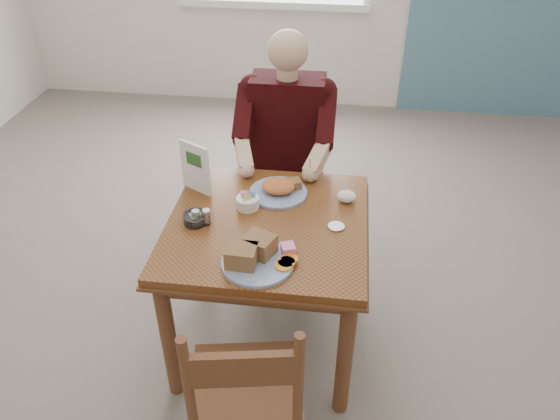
# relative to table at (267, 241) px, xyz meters

# --- Properties ---
(floor) EXTENTS (6.00, 6.00, 0.00)m
(floor) POSITION_rel_table_xyz_m (0.00, 0.00, -0.64)
(floor) COLOR #74675D
(floor) RESTS_ON ground
(lemon_wedge) EXTENTS (0.06, 0.05, 0.03)m
(lemon_wedge) POSITION_rel_table_xyz_m (-0.07, -0.22, 0.13)
(lemon_wedge) COLOR yellow
(lemon_wedge) RESTS_ON table
(napkin) EXTENTS (0.11, 0.10, 0.06)m
(napkin) POSITION_rel_table_xyz_m (0.35, 0.21, 0.14)
(napkin) COLOR white
(napkin) RESTS_ON table
(metal_dish) EXTENTS (0.08, 0.08, 0.01)m
(metal_dish) POSITION_rel_table_xyz_m (0.31, -0.00, 0.12)
(metal_dish) COLOR silver
(metal_dish) RESTS_ON table
(table) EXTENTS (0.92, 0.92, 0.75)m
(table) POSITION_rel_table_xyz_m (0.00, 0.00, 0.00)
(table) COLOR brown
(table) RESTS_ON ground
(chair_far) EXTENTS (0.42, 0.42, 0.95)m
(chair_far) POSITION_rel_table_xyz_m (0.00, 0.80, -0.16)
(chair_far) COLOR brown
(chair_far) RESTS_ON ground
(chair_near) EXTENTS (0.49, 0.49, 0.95)m
(chair_near) POSITION_rel_table_xyz_m (0.03, -0.73, -0.16)
(chair_near) COLOR brown
(chair_near) RESTS_ON ground
(diner) EXTENTS (0.53, 0.56, 1.39)m
(diner) POSITION_rel_table_xyz_m (0.00, 0.71, 0.17)
(diner) COLOR gray
(diner) RESTS_ON chair_far
(near_plate) EXTENTS (0.35, 0.35, 0.10)m
(near_plate) POSITION_rel_table_xyz_m (-0.00, -0.28, 0.15)
(near_plate) COLOR white
(near_plate) RESTS_ON table
(far_plate) EXTENTS (0.36, 0.36, 0.08)m
(far_plate) POSITION_rel_table_xyz_m (0.03, 0.24, 0.14)
(far_plate) COLOR white
(far_plate) RESTS_ON table
(caddy) EXTENTS (0.11, 0.11, 0.08)m
(caddy) POSITION_rel_table_xyz_m (-0.11, 0.10, 0.14)
(caddy) COLOR white
(caddy) RESTS_ON table
(shakers) EXTENTS (0.09, 0.05, 0.08)m
(shakers) POSITION_rel_table_xyz_m (-0.29, -0.06, 0.15)
(shakers) COLOR white
(shakers) RESTS_ON table
(creamer) EXTENTS (0.11, 0.11, 0.05)m
(creamer) POSITION_rel_table_xyz_m (-0.32, -0.05, 0.14)
(creamer) COLOR white
(creamer) RESTS_ON table
(menu) EXTENTS (0.16, 0.10, 0.26)m
(menu) POSITION_rel_table_xyz_m (-0.38, 0.21, 0.24)
(menu) COLOR white
(menu) RESTS_ON table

